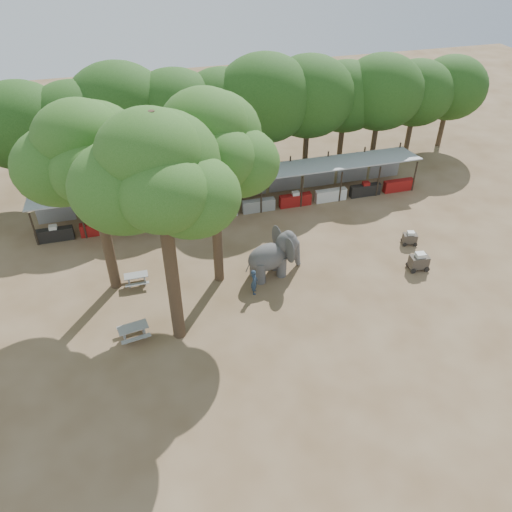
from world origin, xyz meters
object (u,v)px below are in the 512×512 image
object	(u,v)px
cart_back	(410,238)
cart_front	(419,261)
elephant	(275,255)
picnic_table_far	(136,278)
picnic_table_near	(133,331)
yard_tree_center	(156,175)
handler	(254,282)
yard_tree_left	(86,156)
yard_tree_back	(209,144)

from	to	relation	value
cart_back	cart_front	bearing A→B (deg)	-92.98
cart_back	elephant	bearing A→B (deg)	-160.92
picnic_table_far	cart_back	size ratio (longest dim) A/B	1.24
elephant	cart_back	distance (m)	9.52
picnic_table_near	elephant	bearing A→B (deg)	11.61
yard_tree_center	picnic_table_near	distance (m)	8.98
handler	picnic_table_near	distance (m)	7.19
yard_tree_center	picnic_table_near	xyz separation A→B (m)	(-2.15, 0.23, -8.71)
yard_tree_left	handler	distance (m)	11.16
yard_tree_back	cart_back	xyz separation A→B (m)	(12.93, 0.02, -8.07)
cart_front	picnic_table_far	bearing A→B (deg)	174.65
yard_tree_left	picnic_table_near	size ratio (longest dim) A/B	6.45
yard_tree_back	cart_back	size ratio (longest dim) A/B	10.29
yard_tree_center	cart_back	xyz separation A→B (m)	(15.93, 4.02, -8.74)
cart_front	yard_tree_left	bearing A→B (deg)	174.31
yard_tree_center	cart_front	distance (m)	17.42
picnic_table_near	cart_front	size ratio (longest dim) A/B	1.32
cart_front	yard_tree_back	bearing A→B (deg)	173.51
yard_tree_left	yard_tree_back	xyz separation A→B (m)	(6.00, -1.00, 0.34)
yard_tree_left	cart_front	xyz separation A→B (m)	(18.06, -3.53, -7.61)
yard_tree_left	picnic_table_near	distance (m)	9.10
yard_tree_center	cart_front	world-z (taller)	yard_tree_center
cart_front	picnic_table_near	bearing A→B (deg)	-170.53
yard_tree_back	elephant	world-z (taller)	yard_tree_back
picnic_table_near	cart_back	world-z (taller)	cart_back
yard_tree_left	cart_front	size ratio (longest dim) A/B	8.52
yard_tree_left	picnic_table_far	bearing A→B (deg)	-15.23
yard_tree_left	yard_tree_center	size ratio (longest dim) A/B	0.92
yard_tree_center	cart_front	bearing A→B (deg)	5.56
yard_tree_center	elephant	xyz separation A→B (m)	(6.46, 3.46, -7.82)
picnic_table_near	cart_back	distance (m)	18.47
picnic_table_near	yard_tree_back	bearing A→B (deg)	27.24
yard_tree_center	cart_front	xyz separation A→B (m)	(15.06, 1.47, -8.62)
picnic_table_near	cart_front	bearing A→B (deg)	-4.82
yard_tree_center	elephant	size ratio (longest dim) A/B	3.25
yard_tree_center	cart_back	world-z (taller)	yard_tree_center
yard_tree_back	handler	world-z (taller)	yard_tree_back
elephant	cart_back	world-z (taller)	elephant
yard_tree_left	handler	xyz separation A→B (m)	(7.81, -2.99, -7.39)
cart_back	yard_tree_back	bearing A→B (deg)	-164.23
yard_tree_left	elephant	distance (m)	11.76
cart_front	cart_back	bearing A→B (deg)	76.73
yard_tree_left	handler	world-z (taller)	yard_tree_left
handler	picnic_table_near	xyz separation A→B (m)	(-6.96, -1.77, -0.31)
cart_front	elephant	bearing A→B (deg)	172.32
cart_front	cart_back	xyz separation A→B (m)	(0.86, 2.56, -0.12)
yard_tree_left	picnic_table_near	world-z (taller)	yard_tree_left
picnic_table_near	cart_front	distance (m)	17.26
elephant	picnic_table_near	xyz separation A→B (m)	(-8.62, -3.23, -0.89)
yard_tree_center	elephant	bearing A→B (deg)	28.17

